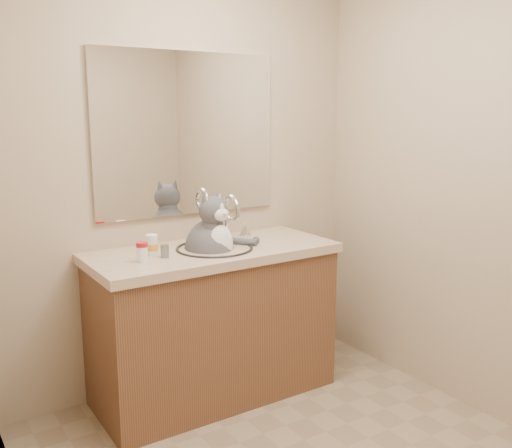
# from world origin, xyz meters

# --- Properties ---
(room) EXTENTS (2.22, 2.52, 2.42)m
(room) POSITION_xyz_m (0.00, 0.00, 1.20)
(room) COLOR gray
(room) RESTS_ON ground
(vanity) EXTENTS (1.34, 0.59, 1.12)m
(vanity) POSITION_xyz_m (0.00, 0.96, 0.44)
(vanity) COLOR brown
(vanity) RESTS_ON ground
(mirror) EXTENTS (1.10, 0.02, 0.90)m
(mirror) POSITION_xyz_m (0.00, 1.24, 1.45)
(mirror) COLOR white
(mirror) RESTS_ON room
(shower_curtain) EXTENTS (0.02, 1.30, 1.93)m
(shower_curtain) POSITION_xyz_m (-1.05, 0.10, 1.03)
(shower_curtain) COLOR beige
(shower_curtain) RESTS_ON ground
(cat) EXTENTS (0.42, 0.34, 0.52)m
(cat) POSITION_xyz_m (-0.01, 0.96, 0.86)
(cat) COLOR #4A4B50
(cat) RESTS_ON vanity
(pill_bottle_redcap) EXTENTS (0.07, 0.07, 0.10)m
(pill_bottle_redcap) POSITION_xyz_m (-0.43, 0.90, 0.90)
(pill_bottle_redcap) COLOR white
(pill_bottle_redcap) RESTS_ON vanity
(pill_bottle_orange) EXTENTS (0.08, 0.08, 0.11)m
(pill_bottle_orange) POSITION_xyz_m (-0.33, 1.00, 0.90)
(pill_bottle_orange) COLOR white
(pill_bottle_orange) RESTS_ON vanity
(grey_canister) EXTENTS (0.05, 0.05, 0.07)m
(grey_canister) POSITION_xyz_m (-0.30, 0.92, 0.88)
(grey_canister) COLOR slate
(grey_canister) RESTS_ON vanity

